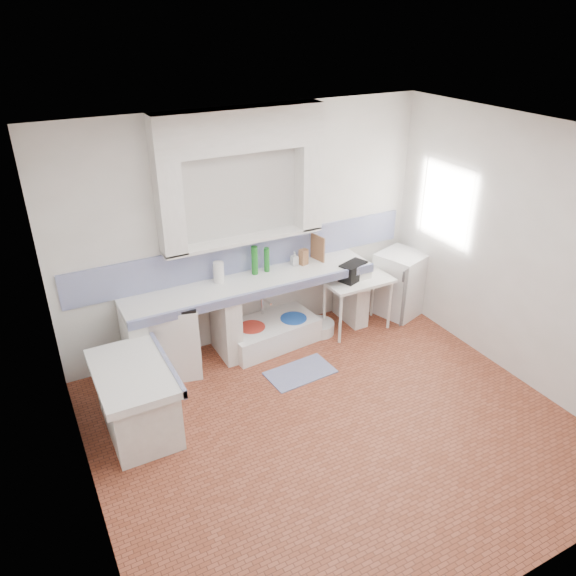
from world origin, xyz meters
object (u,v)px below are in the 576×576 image
stove (170,337)px  sink (270,333)px  side_table (357,304)px  fridge (400,283)px

stove → sink: (1.23, -0.03, -0.29)m
stove → side_table: size_ratio=1.01×
stove → sink: size_ratio=0.76×
stove → fridge: bearing=10.8°
stove → fridge: (3.10, -0.13, -0.00)m
stove → fridge: same height
sink → fridge: (1.87, -0.10, 0.29)m
side_table → stove: bearing=174.1°
stove → sink: stove is taller
side_table → fridge: (0.75, 0.10, 0.08)m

